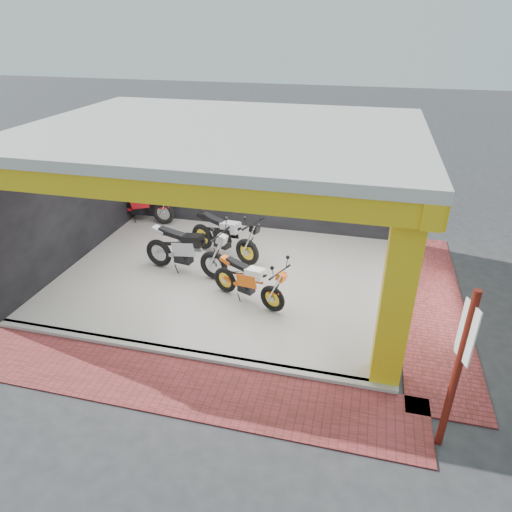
# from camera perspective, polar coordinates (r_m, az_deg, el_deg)

# --- Properties ---
(ground) EXTENTS (80.00, 80.00, 0.00)m
(ground) POSITION_cam_1_polar(r_m,az_deg,el_deg) (9.77, -7.05, -8.47)
(ground) COLOR #2D2D30
(ground) RESTS_ON ground
(showroom_floor) EXTENTS (8.00, 6.00, 0.10)m
(showroom_floor) POSITION_cam_1_polar(r_m,az_deg,el_deg) (11.32, -3.56, -2.53)
(showroom_floor) COLOR beige
(showroom_floor) RESTS_ON ground
(showroom_ceiling) EXTENTS (8.40, 6.40, 0.20)m
(showroom_ceiling) POSITION_cam_1_polar(r_m,az_deg,el_deg) (10.03, -4.16, 15.32)
(showroom_ceiling) COLOR beige
(showroom_ceiling) RESTS_ON corner_column
(back_wall) EXTENTS (8.20, 0.20, 3.50)m
(back_wall) POSITION_cam_1_polar(r_m,az_deg,el_deg) (13.39, 0.21, 10.31)
(back_wall) COLOR black
(back_wall) RESTS_ON ground
(left_wall) EXTENTS (0.20, 6.20, 3.50)m
(left_wall) POSITION_cam_1_polar(r_m,az_deg,el_deg) (12.40, -22.35, 6.80)
(left_wall) COLOR black
(left_wall) RESTS_ON ground
(corner_column) EXTENTS (0.50, 0.50, 3.50)m
(corner_column) POSITION_cam_1_polar(r_m,az_deg,el_deg) (7.70, 17.21, -4.78)
(corner_column) COLOR gold
(corner_column) RESTS_ON ground
(header_beam_front) EXTENTS (8.40, 0.30, 0.40)m
(header_beam_front) POSITION_cam_1_polar(r_m,az_deg,el_deg) (7.42, -11.21, 8.06)
(header_beam_front) COLOR gold
(header_beam_front) RESTS_ON corner_column
(header_beam_right) EXTENTS (0.30, 6.40, 0.40)m
(header_beam_right) POSITION_cam_1_polar(r_m,az_deg,el_deg) (9.67, 19.60, 11.55)
(header_beam_right) COLOR gold
(header_beam_right) RESTS_ON corner_column
(floor_kerb) EXTENTS (8.00, 0.20, 0.10)m
(floor_kerb) POSITION_cam_1_polar(r_m,az_deg,el_deg) (9.00, -9.37, -11.87)
(floor_kerb) COLOR beige
(floor_kerb) RESTS_ON ground
(paver_front) EXTENTS (9.00, 1.40, 0.03)m
(paver_front) POSITION_cam_1_polar(r_m,az_deg,el_deg) (8.49, -11.41, -15.23)
(paver_front) COLOR #9A3236
(paver_front) RESTS_ON ground
(paver_right) EXTENTS (1.40, 7.00, 0.03)m
(paver_right) POSITION_cam_1_polar(r_m,az_deg,el_deg) (11.06, 21.06, -5.54)
(paver_right) COLOR #9A3236
(paver_right) RESTS_ON ground
(signpost) EXTENTS (0.15, 0.37, 2.71)m
(signpost) POSITION_cam_1_polar(r_m,az_deg,el_deg) (6.98, 23.95, -12.54)
(signpost) COLOR #5F170E
(signpost) RESTS_ON ground
(moto_hero) EXTENTS (2.16, 1.47, 1.24)m
(moto_hero) POSITION_cam_1_polar(r_m,az_deg,el_deg) (9.59, 2.10, -3.87)
(moto_hero) COLOR #F1580A
(moto_hero) RESTS_ON showroom_floor
(moto_row_a) EXTENTS (2.52, 1.72, 1.45)m
(moto_row_a) POSITION_cam_1_polar(r_m,az_deg,el_deg) (11.37, -1.12, 2.06)
(moto_row_a) COLOR black
(moto_row_a) RESTS_ON showroom_floor
(moto_row_b) EXTENTS (2.54, 1.31, 1.48)m
(moto_row_b) POSITION_cam_1_polar(r_m,az_deg,el_deg) (10.77, -5.38, 0.51)
(moto_row_b) COLOR #A5A7AD
(moto_row_b) RESTS_ON showroom_floor
(moto_row_d) EXTENTS (2.30, 0.87, 1.40)m
(moto_row_d) POSITION_cam_1_polar(r_m,az_deg,el_deg) (14.07, -11.61, 6.52)
(moto_row_d) COLOR red
(moto_row_d) RESTS_ON showroom_floor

